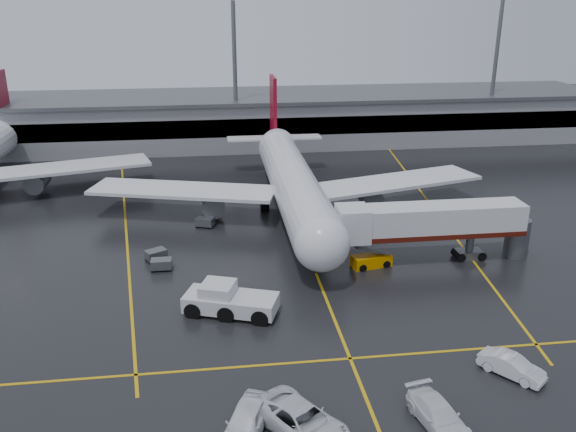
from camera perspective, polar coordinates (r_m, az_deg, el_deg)
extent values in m
plane|color=black|center=(65.04, 1.52, -2.62)|extent=(220.00, 220.00, 0.00)
cube|color=gold|center=(65.03, 1.52, -2.61)|extent=(0.25, 90.00, 0.02)
cube|color=gold|center=(45.95, 5.90, -13.26)|extent=(60.00, 0.25, 0.02)
cube|color=gold|center=(74.37, -15.13, -0.33)|extent=(9.99, 69.35, 0.02)
cube|color=gold|center=(78.60, 13.44, 0.95)|extent=(7.57, 69.64, 0.02)
cube|color=gray|center=(109.65, -2.41, 9.09)|extent=(120.00, 18.00, 8.00)
cube|color=black|center=(100.96, -1.95, 8.40)|extent=(120.00, 0.40, 3.00)
cube|color=#595B60|center=(108.89, -2.44, 11.31)|extent=(122.00, 19.00, 0.60)
cylinder|color=#595B60|center=(102.04, -5.03, 13.02)|extent=(0.70, 0.70, 25.00)
cylinder|color=#595B60|center=(113.33, 18.95, 12.76)|extent=(0.70, 0.70, 25.00)
cylinder|color=silver|center=(71.02, 0.55, 3.01)|extent=(5.20, 36.00, 5.20)
sphere|color=silver|center=(54.33, 3.20, -2.61)|extent=(5.20, 5.20, 5.20)
cone|color=silver|center=(90.99, -1.31, 7.28)|extent=(4.94, 8.00, 4.94)
cube|color=maroon|center=(90.99, -1.41, 10.42)|extent=(0.50, 5.50, 8.50)
cube|color=silver|center=(90.95, -1.31, 7.40)|extent=(14.00, 3.00, 0.25)
cube|color=silver|center=(72.61, -9.90, 2.43)|extent=(22.80, 11.83, 0.40)
cube|color=silver|center=(75.95, 10.11, 3.21)|extent=(22.80, 11.83, 0.40)
cylinder|color=#595B60|center=(72.02, -7.08, 1.25)|extent=(2.60, 4.50, 2.60)
cylinder|color=#595B60|center=(74.49, 7.69, 1.87)|extent=(2.60, 4.50, 2.60)
cylinder|color=#595B60|center=(58.32, 2.60, -4.37)|extent=(0.56, 0.56, 2.00)
cylinder|color=#595B60|center=(74.50, -2.22, 1.24)|extent=(0.56, 0.56, 2.00)
cylinder|color=#595B60|center=(75.32, 2.63, 1.45)|extent=(0.56, 0.56, 2.00)
cylinder|color=black|center=(58.55, 2.59, -4.86)|extent=(0.40, 1.10, 1.10)
cylinder|color=black|center=(74.65, -2.22, 0.92)|extent=(1.00, 1.40, 1.40)
cylinder|color=black|center=(75.46, 2.63, 1.13)|extent=(1.00, 1.40, 1.40)
cone|color=silver|center=(107.25, -25.19, 7.37)|extent=(4.94, 8.00, 4.94)
cube|color=maroon|center=(107.36, -25.43, 10.03)|extent=(0.50, 5.50, 8.50)
cube|color=silver|center=(107.21, -25.21, 7.47)|extent=(14.00, 3.00, 0.25)
cube|color=silver|center=(86.27, -20.34, 4.31)|extent=(22.80, 11.83, 0.40)
cylinder|color=#595B60|center=(86.57, -22.62, 3.09)|extent=(2.60, 4.50, 2.60)
cube|color=silver|center=(61.03, 13.65, -0.35)|extent=(18.00, 3.20, 3.00)
cube|color=#471008|center=(61.49, 13.55, -1.48)|extent=(18.00, 3.30, 0.50)
cube|color=silver|center=(58.64, 6.14, -0.72)|extent=(3.00, 3.40, 3.30)
cylinder|color=#595B60|center=(63.58, 16.81, -2.62)|extent=(0.80, 0.80, 3.00)
cube|color=#595B60|center=(63.99, 16.71, -3.49)|extent=(2.60, 1.60, 0.90)
cylinder|color=#595B60|center=(65.57, 20.85, -1.93)|extent=(2.40, 2.40, 4.00)
cylinder|color=black|center=(63.56, 15.81, -3.55)|extent=(0.90, 1.80, 0.90)
cylinder|color=black|center=(64.43, 17.61, -3.42)|extent=(0.90, 1.80, 0.90)
cube|color=silver|center=(51.26, -5.42, -8.14)|extent=(8.34, 5.51, 1.33)
cube|color=silver|center=(51.06, -6.65, -6.90)|extent=(3.39, 3.39, 1.11)
cube|color=black|center=(51.06, -6.65, -6.90)|extent=(3.05, 3.05, 1.00)
cylinder|color=black|center=(52.30, -8.44, -8.15)|extent=(2.47, 3.61, 1.44)
cylinder|color=black|center=(51.44, -5.40, -8.52)|extent=(2.47, 3.61, 1.44)
cylinder|color=black|center=(50.73, -2.26, -8.88)|extent=(2.47, 3.61, 1.44)
cube|color=#D68000|center=(60.09, 7.88, -4.21)|extent=(4.13, 2.38, 1.19)
cube|color=#595B60|center=(59.63, 7.94, -3.22)|extent=(3.86, 1.72, 1.35)
cylinder|color=black|center=(59.66, 6.76, -4.62)|extent=(1.12, 1.95, 0.75)
cylinder|color=black|center=(60.77, 8.96, -4.26)|extent=(1.12, 1.95, 0.75)
imported|color=silver|center=(38.65, 1.35, -18.84)|extent=(6.47, 7.36, 1.89)
imported|color=white|center=(40.41, 14.07, -17.83)|extent=(3.22, 5.77, 1.58)
imported|color=silver|center=(46.35, 20.40, -13.16)|extent=(4.14, 4.60, 1.52)
imported|color=white|center=(38.75, -3.99, -18.82)|extent=(4.01, 5.83, 1.84)
cube|color=#595B60|center=(60.03, -11.90, -4.44)|extent=(2.01, 1.32, 0.90)
cylinder|color=black|center=(59.86, -12.66, -5.07)|extent=(0.40, 0.20, 0.40)
cylinder|color=black|center=(59.70, -11.13, -5.02)|extent=(0.40, 0.20, 0.40)
cylinder|color=black|center=(60.76, -12.58, -4.67)|extent=(0.40, 0.20, 0.40)
cylinder|color=black|center=(60.60, -11.07, -4.62)|extent=(0.40, 0.20, 0.40)
cube|color=#595B60|center=(62.26, -12.39, -3.55)|extent=(2.38, 2.13, 0.90)
cylinder|color=black|center=(61.73, -12.81, -4.28)|extent=(0.40, 0.20, 0.40)
cylinder|color=black|center=(62.34, -11.49, -3.92)|extent=(0.40, 0.20, 0.40)
cylinder|color=black|center=(62.57, -13.21, -3.97)|extent=(0.40, 0.20, 0.40)
cylinder|color=black|center=(63.17, -11.90, -3.62)|extent=(0.40, 0.20, 0.40)
cube|color=#595B60|center=(70.01, -7.86, -0.53)|extent=(2.33, 1.92, 0.90)
cylinder|color=black|center=(70.02, -8.59, -0.98)|extent=(0.40, 0.20, 0.40)
cylinder|color=black|center=(69.47, -7.36, -1.09)|extent=(0.40, 0.20, 0.40)
cylinder|color=black|center=(70.89, -8.31, -0.69)|extent=(0.40, 0.20, 0.40)
cylinder|color=black|center=(70.35, -7.09, -0.80)|extent=(0.40, 0.20, 0.40)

